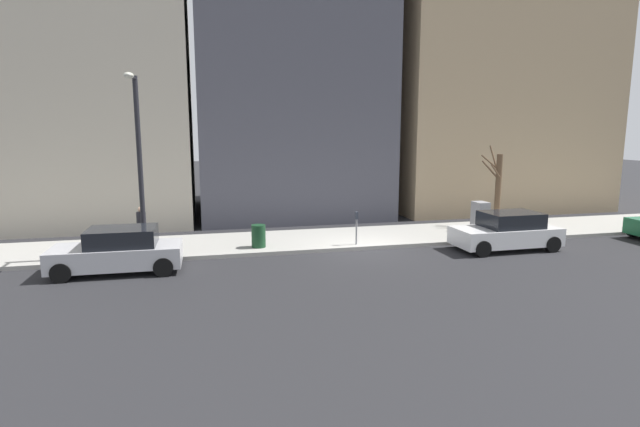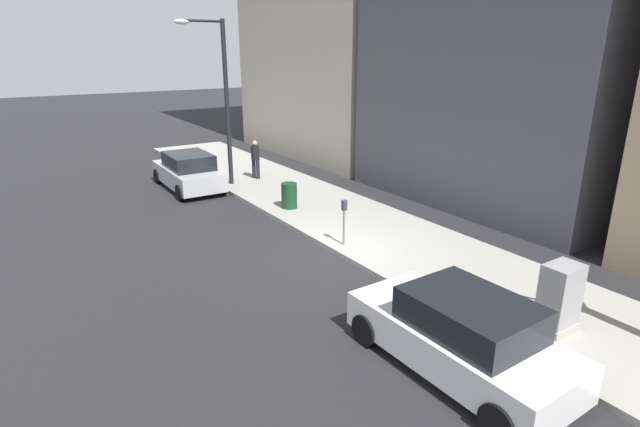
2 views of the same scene
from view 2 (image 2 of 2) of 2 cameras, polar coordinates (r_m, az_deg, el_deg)
ground_plane at (r=14.25m, az=1.62°, el=-4.69°), size 120.00×120.00×0.00m
sidewalk at (r=15.37m, az=7.76°, el=-2.78°), size 4.00×36.00×0.15m
parked_car_white at (r=9.46m, az=15.82°, el=-13.20°), size 1.98×4.23×1.52m
parked_car_silver at (r=21.35m, az=-14.81°, el=4.64°), size 1.97×4.22×1.52m
parking_meter at (r=14.26m, az=2.78°, el=-0.46°), size 0.14×0.10×1.35m
utility_box at (r=11.11m, az=25.67°, el=-8.78°), size 0.83×0.61×1.43m
streetlamp at (r=20.68m, az=-11.37°, el=13.69°), size 1.97×0.32×6.50m
trash_bin at (r=17.76m, az=-3.54°, el=2.06°), size 0.56×0.56×0.90m
pedestrian_near_meter at (r=21.91m, az=-7.40°, el=6.39°), size 0.36×0.38×1.66m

